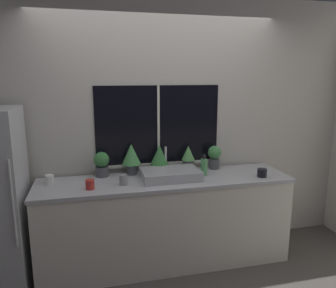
# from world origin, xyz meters

# --- Properties ---
(ground_plane) EXTENTS (14.00, 14.00, 0.00)m
(ground_plane) POSITION_xyz_m (0.00, 0.00, 0.00)
(ground_plane) COLOR #4C4742
(wall_back) EXTENTS (8.00, 0.09, 2.70)m
(wall_back) POSITION_xyz_m (0.00, 0.67, 1.35)
(wall_back) COLOR #BCB7AD
(wall_back) RESTS_ON ground_plane
(wall_right) EXTENTS (0.06, 7.00, 2.70)m
(wall_right) POSITION_xyz_m (2.21, 1.50, 1.35)
(wall_right) COLOR #BCB7AD
(wall_right) RESTS_ON ground_plane
(counter) EXTENTS (2.50, 0.62, 0.90)m
(counter) POSITION_xyz_m (0.00, 0.30, 0.45)
(counter) COLOR silver
(counter) RESTS_ON ground_plane
(sink) EXTENTS (0.57, 0.41, 0.28)m
(sink) POSITION_xyz_m (0.05, 0.29, 0.94)
(sink) COLOR #ADADB2
(sink) RESTS_ON counter
(potted_plant_far_left) EXTENTS (0.15, 0.15, 0.25)m
(potted_plant_far_left) POSITION_xyz_m (-0.61, 0.53, 1.03)
(potted_plant_far_left) COLOR #4C4C51
(potted_plant_far_left) RESTS_ON counter
(potted_plant_left) EXTENTS (0.19, 0.19, 0.32)m
(potted_plant_left) POSITION_xyz_m (-0.31, 0.53, 1.09)
(potted_plant_left) COLOR #4C4C51
(potted_plant_left) RESTS_ON counter
(potted_plant_center) EXTENTS (0.19, 0.19, 0.29)m
(potted_plant_center) POSITION_xyz_m (-0.01, 0.53, 1.06)
(potted_plant_center) COLOR #4C4C51
(potted_plant_center) RESTS_ON counter
(potted_plant_right) EXTENTS (0.14, 0.14, 0.27)m
(potted_plant_right) POSITION_xyz_m (0.30, 0.53, 1.04)
(potted_plant_right) COLOR #4C4C51
(potted_plant_right) RESTS_ON counter
(potted_plant_far_right) EXTENTS (0.14, 0.14, 0.25)m
(potted_plant_far_right) POSITION_xyz_m (0.60, 0.53, 1.04)
(potted_plant_far_right) COLOR #4C4C51
(potted_plant_far_right) RESTS_ON counter
(soap_bottle) EXTENTS (0.07, 0.07, 0.22)m
(soap_bottle) POSITION_xyz_m (0.41, 0.32, 0.99)
(soap_bottle) COLOR #519E5B
(soap_bottle) RESTS_ON counter
(mug_white) EXTENTS (0.08, 0.08, 0.09)m
(mug_white) POSITION_xyz_m (-1.09, 0.40, 0.94)
(mug_white) COLOR white
(mug_white) RESTS_ON counter
(mug_black) EXTENTS (0.09, 0.09, 0.08)m
(mug_black) POSITION_xyz_m (0.96, 0.13, 0.94)
(mug_black) COLOR black
(mug_black) RESTS_ON counter
(mug_grey) EXTENTS (0.07, 0.07, 0.10)m
(mug_grey) POSITION_xyz_m (-0.43, 0.21, 0.95)
(mug_grey) COLOR gray
(mug_grey) RESTS_ON counter
(mug_red) EXTENTS (0.08, 0.08, 0.09)m
(mug_red) POSITION_xyz_m (-0.73, 0.16, 0.94)
(mug_red) COLOR #B72D28
(mug_red) RESTS_ON counter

